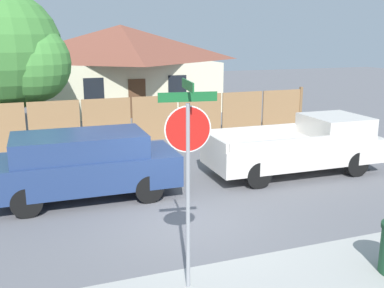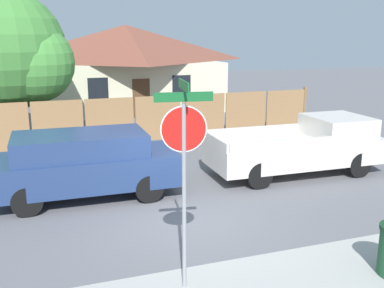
{
  "view_description": "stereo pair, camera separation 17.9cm",
  "coord_description": "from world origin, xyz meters",
  "px_view_note": "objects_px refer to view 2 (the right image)",
  "views": [
    {
      "loc": [
        -3.25,
        -9.07,
        4.2
      ],
      "look_at": [
        0.43,
        0.91,
        1.6
      ],
      "focal_mm": 42.0,
      "sensor_mm": 36.0,
      "label": 1
    },
    {
      "loc": [
        -3.08,
        -9.13,
        4.2
      ],
      "look_at": [
        0.43,
        0.91,
        1.6
      ],
      "focal_mm": 42.0,
      "sensor_mm": 36.0,
      "label": 2
    }
  ],
  "objects_px": {
    "house": "(126,65)",
    "oak_tree": "(11,53)",
    "stop_sign": "(184,151)",
    "orange_pickup": "(302,146)",
    "red_suv": "(85,163)"
  },
  "relations": [
    {
      "from": "house",
      "to": "oak_tree",
      "type": "bearing_deg",
      "value": -129.36
    },
    {
      "from": "house",
      "to": "orange_pickup",
      "type": "xyz_separation_m",
      "value": [
        2.5,
        -14.72,
        -1.62
      ]
    },
    {
      "from": "red_suv",
      "to": "house",
      "type": "bearing_deg",
      "value": 75.54
    },
    {
      "from": "orange_pickup",
      "to": "stop_sign",
      "type": "distance_m",
      "value": 7.57
    },
    {
      "from": "house",
      "to": "orange_pickup",
      "type": "relative_size",
      "value": 1.94
    },
    {
      "from": "house",
      "to": "oak_tree",
      "type": "relative_size",
      "value": 1.76
    },
    {
      "from": "red_suv",
      "to": "oak_tree",
      "type": "bearing_deg",
      "value": 104.79
    },
    {
      "from": "oak_tree",
      "to": "stop_sign",
      "type": "relative_size",
      "value": 1.69
    },
    {
      "from": "orange_pickup",
      "to": "red_suv",
      "type": "bearing_deg",
      "value": -179.05
    },
    {
      "from": "oak_tree",
      "to": "stop_sign",
      "type": "distance_m",
      "value": 12.88
    },
    {
      "from": "house",
      "to": "orange_pickup",
      "type": "height_order",
      "value": "house"
    },
    {
      "from": "oak_tree",
      "to": "house",
      "type": "bearing_deg",
      "value": 50.64
    },
    {
      "from": "red_suv",
      "to": "orange_pickup",
      "type": "distance_m",
      "value": 6.57
    },
    {
      "from": "red_suv",
      "to": "orange_pickup",
      "type": "height_order",
      "value": "red_suv"
    },
    {
      "from": "stop_sign",
      "to": "orange_pickup",
      "type": "bearing_deg",
      "value": 50.63
    }
  ]
}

